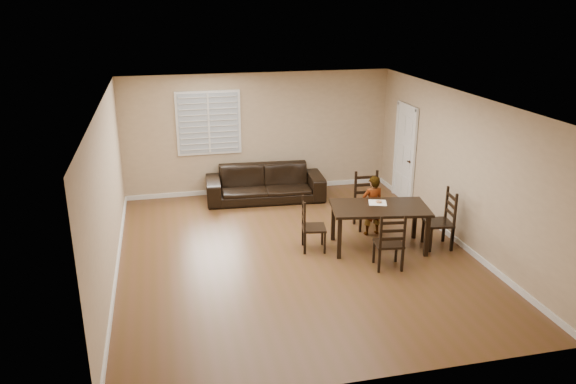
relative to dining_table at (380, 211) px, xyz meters
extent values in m
plane|color=brown|center=(-1.51, 0.07, -0.70)|extent=(7.00, 7.00, 0.00)
cube|color=tan|center=(-1.51, 3.57, 0.65)|extent=(6.00, 0.04, 2.70)
cube|color=tan|center=(-1.51, -3.43, 0.65)|extent=(6.00, 0.04, 2.70)
cube|color=tan|center=(-4.51, 0.07, 0.65)|extent=(0.04, 7.00, 2.70)
cube|color=tan|center=(1.49, 0.07, 0.65)|extent=(0.04, 7.00, 2.70)
cube|color=white|center=(-1.51, 0.07, 2.00)|extent=(6.00, 7.00, 0.04)
cube|color=white|center=(-2.61, 3.52, 0.95)|extent=(1.40, 0.08, 1.40)
cube|color=white|center=(1.46, 2.27, 0.33)|extent=(0.06, 0.94, 2.05)
cylinder|color=#332114|center=(1.43, 1.97, 0.25)|extent=(0.06, 0.06, 0.02)
cube|color=white|center=(-1.51, 3.55, -0.65)|extent=(6.00, 0.03, 0.10)
cube|color=white|center=(-4.49, 0.07, -0.65)|extent=(0.03, 7.00, 0.10)
cube|color=white|center=(1.48, 0.07, -0.65)|extent=(0.03, 7.00, 0.10)
cube|color=black|center=(0.00, 0.00, 0.06)|extent=(1.81, 1.21, 0.05)
cube|color=black|center=(-0.81, -0.26, -0.33)|extent=(0.08, 0.08, 0.74)
cube|color=black|center=(0.68, -0.51, -0.33)|extent=(0.08, 0.08, 0.74)
cube|color=black|center=(-0.68, 0.51, -0.33)|extent=(0.08, 0.08, 0.74)
cube|color=black|center=(0.81, 0.26, -0.33)|extent=(0.08, 0.08, 0.74)
cube|color=black|center=(0.16, 0.93, -0.23)|extent=(0.51, 0.48, 0.04)
cube|color=black|center=(0.17, 1.13, -0.15)|extent=(0.49, 0.07, 1.09)
cube|color=black|center=(-0.06, 0.74, -0.47)|extent=(0.05, 0.05, 0.45)
cube|color=black|center=(0.36, 0.72, -0.47)|extent=(0.05, 0.05, 0.45)
cube|color=black|center=(-0.04, 1.13, -0.47)|extent=(0.05, 0.05, 0.45)
cube|color=black|center=(0.38, 1.11, -0.47)|extent=(0.05, 0.05, 0.45)
cube|color=black|center=(-0.13, -0.75, -0.27)|extent=(0.49, 0.47, 0.04)
cube|color=black|center=(-0.15, -0.94, -0.21)|extent=(0.44, 0.10, 0.98)
cube|color=black|center=(0.08, -0.60, -0.49)|extent=(0.04, 0.04, 0.40)
cube|color=black|center=(-0.29, -0.55, -0.49)|extent=(0.04, 0.04, 0.40)
cube|color=black|center=(0.04, -0.95, -0.49)|extent=(0.04, 0.04, 0.40)
cube|color=black|center=(-0.34, -0.90, -0.49)|extent=(0.04, 0.04, 0.40)
cube|color=black|center=(-1.13, 0.19, -0.29)|extent=(0.47, 0.49, 0.04)
cube|color=black|center=(-1.31, 0.22, -0.22)|extent=(0.11, 0.43, 0.96)
cube|color=black|center=(-0.99, -0.02, -0.50)|extent=(0.04, 0.04, 0.39)
cube|color=black|center=(-0.93, 0.35, -0.50)|extent=(0.04, 0.04, 0.39)
cube|color=black|center=(-1.33, 0.04, -0.50)|extent=(0.04, 0.04, 0.39)
cube|color=black|center=(-1.27, 0.40, -0.50)|extent=(0.04, 0.04, 0.39)
cube|color=black|center=(1.04, -0.19, -0.24)|extent=(0.51, 0.53, 0.04)
cube|color=black|center=(1.25, -0.22, -0.16)|extent=(0.10, 0.48, 1.07)
cube|color=black|center=(0.88, 0.04, -0.48)|extent=(0.05, 0.05, 0.44)
cube|color=black|center=(0.83, -0.37, -0.48)|extent=(0.05, 0.05, 0.44)
cube|color=black|center=(1.26, -0.01, -0.48)|extent=(0.05, 0.05, 0.44)
cube|color=black|center=(1.21, -0.42, -0.48)|extent=(0.05, 0.05, 0.44)
imported|color=gray|center=(0.10, 0.60, -0.12)|extent=(0.44, 0.31, 1.15)
cube|color=beige|center=(0.03, 0.19, 0.09)|extent=(0.39, 0.39, 0.00)
torus|color=#B57341|center=(0.05, 0.18, 0.11)|extent=(0.11, 0.11, 0.03)
torus|color=white|center=(0.05, 0.18, 0.12)|extent=(0.09, 0.09, 0.02)
imported|color=black|center=(-1.49, 2.94, -0.32)|extent=(2.61, 1.16, 0.75)
camera|label=1|loc=(-3.62, -8.56, 3.54)|focal=35.00mm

